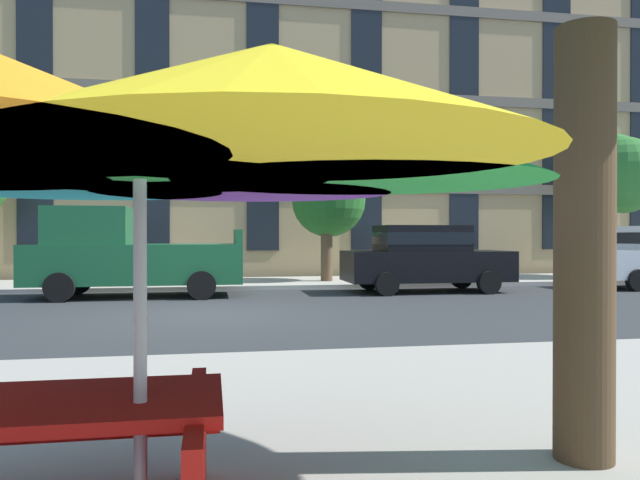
{
  "coord_description": "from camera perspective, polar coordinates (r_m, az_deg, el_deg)",
  "views": [
    {
      "loc": [
        0.09,
        -11.85,
        1.52
      ],
      "look_at": [
        2.78,
        3.2,
        1.4
      ],
      "focal_mm": 34.23,
      "sensor_mm": 36.0,
      "label": 1
    }
  ],
  "objects": [
    {
      "name": "ground_plane",
      "position": [
        11.95,
        -10.54,
        -6.87
      ],
      "size": [
        120.0,
        120.0,
        0.0
      ],
      "primitive_type": "plane",
      "color": "#2D3033"
    },
    {
      "name": "sidewalk_far",
      "position": [
        18.71,
        -10.39,
        -4.03
      ],
      "size": [
        56.0,
        3.6,
        0.12
      ],
      "primitive_type": "cube",
      "color": "#B2ADA3",
      "rests_on": "ground"
    },
    {
      "name": "apartment_building",
      "position": [
        27.61,
        -10.34,
        14.03
      ],
      "size": [
        36.45,
        12.08,
        16.0
      ],
      "color": "tan",
      "rests_on": "ground"
    },
    {
      "name": "pickup_green",
      "position": [
        15.69,
        -17.62,
        -1.37
      ],
      "size": [
        5.1,
        2.12,
        2.2
      ],
      "color": "#195933",
      "rests_on": "ground"
    },
    {
      "name": "sedan_black",
      "position": [
        16.55,
        9.77,
        -1.53
      ],
      "size": [
        4.4,
        1.98,
        1.78
      ],
      "color": "black",
      "rests_on": "ground"
    },
    {
      "name": "street_tree_middle",
      "position": [
        18.9,
        0.75,
        3.77
      ],
      "size": [
        2.29,
        2.29,
        3.76
      ],
      "color": "brown",
      "rests_on": "ground"
    },
    {
      "name": "street_tree_right",
      "position": [
        23.11,
        25.89,
        5.53
      ],
      "size": [
        2.55,
        3.09,
        4.99
      ],
      "color": "brown",
      "rests_on": "ground"
    },
    {
      "name": "patio_umbrella",
      "position": [
        2.9,
        -16.5,
        9.2
      ],
      "size": [
        3.84,
        3.56,
        2.22
      ],
      "color": "silver",
      "rests_on": "ground"
    },
    {
      "name": "picnic_table",
      "position": [
        3.25,
        -26.08,
        -18.19
      ],
      "size": [
        1.81,
        1.53,
        0.77
      ],
      "color": "red",
      "rests_on": "ground"
    }
  ]
}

